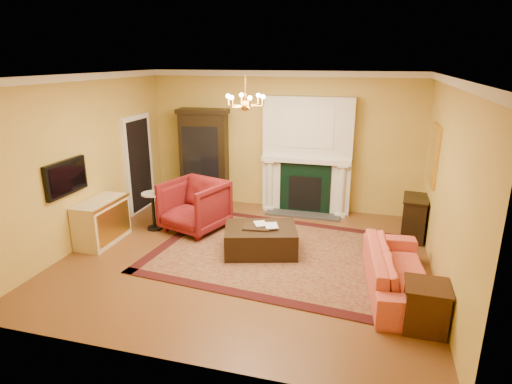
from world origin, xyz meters
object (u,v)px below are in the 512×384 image
at_px(console_table, 414,219).
at_px(pedestal_table, 153,208).
at_px(wingback_armchair, 194,203).
at_px(leather_ottoman, 261,240).
at_px(commode, 102,221).
at_px(end_table, 425,308).
at_px(coral_sofa, 399,264).
at_px(china_cabinet, 205,159).

bearing_deg(console_table, pedestal_table, -164.90).
bearing_deg(wingback_armchair, leather_ottoman, -5.69).
bearing_deg(commode, pedestal_table, 52.73).
height_order(end_table, leather_ottoman, end_table).
relative_size(pedestal_table, commode, 0.70).
height_order(end_table, console_table, console_table).
height_order(coral_sofa, console_table, coral_sofa).
relative_size(wingback_armchair, commode, 1.02).
relative_size(coral_sofa, console_table, 2.76).
relative_size(pedestal_table, leather_ottoman, 0.62).
xyz_separation_m(end_table, leather_ottoman, (-2.53, 1.59, -0.05)).
bearing_deg(wingback_armchair, china_cabinet, 122.43).
distance_m(china_cabinet, end_table, 5.93).
height_order(commode, coral_sofa, coral_sofa).
height_order(china_cabinet, leather_ottoman, china_cabinet).
relative_size(china_cabinet, commode, 1.94).
xyz_separation_m(china_cabinet, wingback_armchair, (0.40, -1.59, -0.50)).
xyz_separation_m(coral_sofa, leather_ottoman, (-2.25, 0.72, -0.18)).
xyz_separation_m(wingback_armchair, commode, (-1.40, -1.00, -0.15)).
distance_m(china_cabinet, coral_sofa, 5.16).
xyz_separation_m(commode, coral_sofa, (5.17, -0.39, 0.02)).
bearing_deg(leather_ottoman, coral_sofa, -33.86).
distance_m(wingback_armchair, coral_sofa, 4.01).
relative_size(pedestal_table, console_table, 0.96).
bearing_deg(console_table, wingback_armchair, -165.55).
distance_m(coral_sofa, end_table, 0.92).
relative_size(china_cabinet, end_table, 3.59).
height_order(pedestal_table, end_table, pedestal_table).
distance_m(wingback_armchair, commode, 1.73).
height_order(china_cabinet, console_table, china_cabinet).
bearing_deg(console_table, leather_ottoman, -147.41).
xyz_separation_m(china_cabinet, console_table, (4.51, -0.90, -0.65)).
xyz_separation_m(china_cabinet, end_table, (4.45, -3.84, -0.75)).
distance_m(wingback_armchair, leather_ottoman, 1.68).
relative_size(pedestal_table, coral_sofa, 0.35).
height_order(pedestal_table, leather_ottoman, pedestal_table).
relative_size(wingback_armchair, console_table, 1.40).
bearing_deg(end_table, leather_ottoman, 147.95).
bearing_deg(console_table, china_cabinet, 173.63).
bearing_deg(china_cabinet, console_table, -18.02).
bearing_deg(leather_ottoman, commode, 170.19).
relative_size(china_cabinet, coral_sofa, 0.97).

